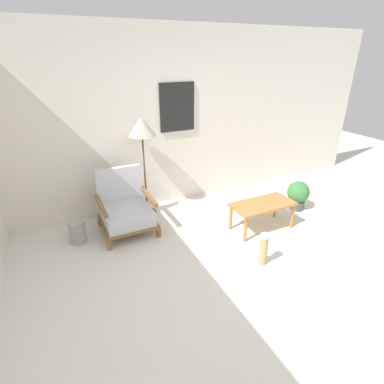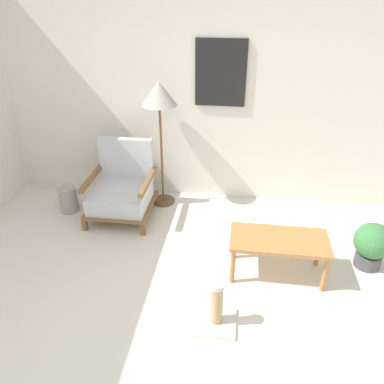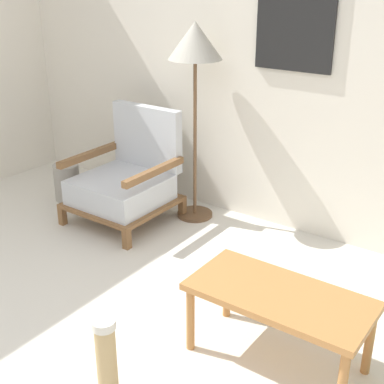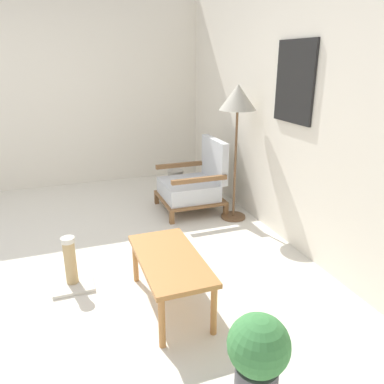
{
  "view_description": "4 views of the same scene",
  "coord_description": "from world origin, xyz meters",
  "px_view_note": "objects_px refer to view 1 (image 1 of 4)",
  "views": [
    {
      "loc": [
        -1.68,
        -1.82,
        2.3
      ],
      "look_at": [
        -0.03,
        1.54,
        0.55
      ],
      "focal_mm": 28.0,
      "sensor_mm": 36.0,
      "label": 1
    },
    {
      "loc": [
        0.42,
        -1.75,
        2.43
      ],
      "look_at": [
        -0.03,
        1.54,
        0.55
      ],
      "focal_mm": 35.0,
      "sensor_mm": 36.0,
      "label": 2
    },
    {
      "loc": [
        1.76,
        -0.96,
        1.85
      ],
      "look_at": [
        -0.03,
        1.54,
        0.55
      ],
      "focal_mm": 50.0,
      "sensor_mm": 36.0,
      "label": 3
    },
    {
      "loc": [
        3.12,
        0.4,
        1.75
      ],
      "look_at": [
        -0.03,
        1.54,
        0.55
      ],
      "focal_mm": 35.0,
      "sensor_mm": 36.0,
      "label": 4
    }
  ],
  "objects_px": {
    "coffee_table": "(263,207)",
    "potted_plant": "(298,194)",
    "vase": "(77,232)",
    "scratching_post": "(263,256)",
    "armchair": "(126,209)",
    "floor_lamp": "(142,132)"
  },
  "relations": [
    {
      "from": "armchair",
      "to": "coffee_table",
      "type": "xyz_separation_m",
      "value": [
        1.73,
        -0.82,
        0.02
      ]
    },
    {
      "from": "floor_lamp",
      "to": "potted_plant",
      "type": "height_order",
      "value": "floor_lamp"
    },
    {
      "from": "armchair",
      "to": "potted_plant",
      "type": "xyz_separation_m",
      "value": [
        2.62,
        -0.59,
        -0.07
      ]
    },
    {
      "from": "armchair",
      "to": "floor_lamp",
      "type": "xyz_separation_m",
      "value": [
        0.41,
        0.34,
        0.97
      ]
    },
    {
      "from": "armchair",
      "to": "floor_lamp",
      "type": "relative_size",
      "value": 0.57
    },
    {
      "from": "floor_lamp",
      "to": "potted_plant",
      "type": "distance_m",
      "value": 2.61
    },
    {
      "from": "armchair",
      "to": "potted_plant",
      "type": "bearing_deg",
      "value": -12.7
    },
    {
      "from": "vase",
      "to": "scratching_post",
      "type": "height_order",
      "value": "scratching_post"
    },
    {
      "from": "coffee_table",
      "to": "potted_plant",
      "type": "relative_size",
      "value": 1.89
    },
    {
      "from": "floor_lamp",
      "to": "coffee_table",
      "type": "relative_size",
      "value": 1.69
    },
    {
      "from": "scratching_post",
      "to": "potted_plant",
      "type": "bearing_deg",
      "value": 32.97
    },
    {
      "from": "floor_lamp",
      "to": "potted_plant",
      "type": "xyz_separation_m",
      "value": [
        2.21,
        -0.93,
        -1.03
      ]
    },
    {
      "from": "coffee_table",
      "to": "scratching_post",
      "type": "relative_size",
      "value": 2.06
    },
    {
      "from": "armchair",
      "to": "coffee_table",
      "type": "bearing_deg",
      "value": -25.37
    },
    {
      "from": "scratching_post",
      "to": "coffee_table",
      "type": "bearing_deg",
      "value": 53.1
    },
    {
      "from": "coffee_table",
      "to": "armchair",
      "type": "bearing_deg",
      "value": 154.63
    },
    {
      "from": "floor_lamp",
      "to": "vase",
      "type": "relative_size",
      "value": 4.81
    },
    {
      "from": "armchair",
      "to": "scratching_post",
      "type": "bearing_deg",
      "value": -50.88
    },
    {
      "from": "vase",
      "to": "scratching_post",
      "type": "relative_size",
      "value": 0.72
    },
    {
      "from": "vase",
      "to": "potted_plant",
      "type": "bearing_deg",
      "value": -9.8
    },
    {
      "from": "armchair",
      "to": "scratching_post",
      "type": "xyz_separation_m",
      "value": [
        1.22,
        -1.5,
        -0.19
      ]
    },
    {
      "from": "armchair",
      "to": "potted_plant",
      "type": "height_order",
      "value": "armchair"
    }
  ]
}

